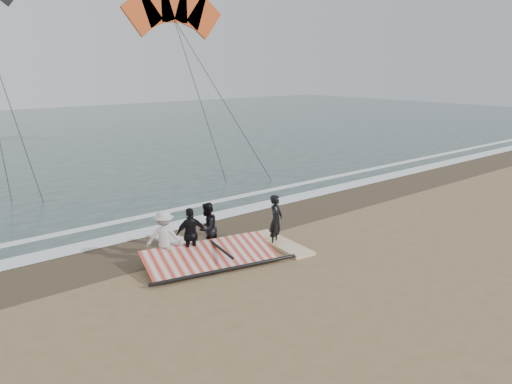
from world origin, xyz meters
TOP-DOWN VIEW (x-y plane):
  - ground at (0.00, 0.00)m, footprint 120.00×120.00m
  - sea at (0.00, 33.00)m, footprint 120.00×54.00m
  - wet_sand at (0.00, 4.50)m, footprint 120.00×2.80m
  - foam_near at (0.00, 5.90)m, footprint 120.00×0.90m
  - foam_far at (0.00, 7.60)m, footprint 120.00×0.45m
  - man_main at (-0.15, 2.23)m, footprint 0.70×0.61m
  - board_white at (-0.06, 2.10)m, footprint 1.01×2.63m
  - board_cream at (-2.47, 4.36)m, footprint 0.97×2.39m
  - trio_cluster at (-2.99, 3.01)m, footprint 2.46×1.12m
  - sail_rig at (-2.75, 2.34)m, footprint 4.28×2.46m
  - kite_red at (6.22, 18.49)m, footprint 7.65×4.85m

SIDE VIEW (x-z plane):
  - ground at x=0.00m, z-range 0.00..0.00m
  - wet_sand at x=0.00m, z-range 0.00..0.01m
  - sea at x=0.00m, z-range 0.00..0.02m
  - foam_near at x=0.00m, z-range 0.02..0.03m
  - foam_far at x=0.00m, z-range 0.02..0.03m
  - board_cream at x=-2.47m, z-range 0.00..0.10m
  - board_white at x=-0.06m, z-range 0.00..0.10m
  - sail_rig at x=-2.75m, z-range -0.05..0.44m
  - trio_cluster at x=-2.99m, z-range -0.01..1.58m
  - man_main at x=-0.15m, z-range 0.00..1.62m
  - kite_red at x=6.22m, z-range 2.16..14.66m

